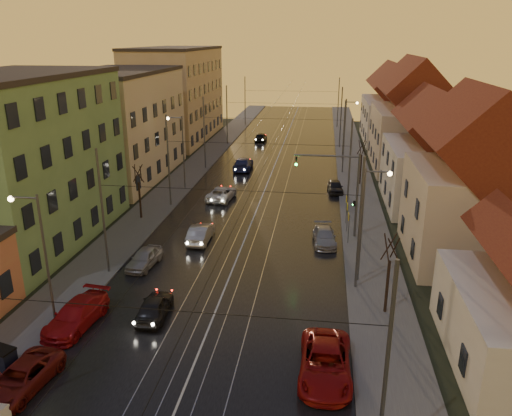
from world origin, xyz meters
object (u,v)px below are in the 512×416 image
at_px(driving_car_4, 261,137).
at_px(parked_right_0, 325,363).
at_px(parked_left_2, 76,315).
at_px(dumpster, 3,360).
at_px(parked_left_1, 21,378).
at_px(street_lamp_0, 40,249).
at_px(street_lamp_3, 346,124).
at_px(driving_car_2, 222,193).
at_px(street_lamp_1, 367,215).
at_px(traffic_light_mast, 345,184).
at_px(driving_car_1, 201,233).
at_px(parked_right_1, 324,236).
at_px(parked_right_2, 335,187).
at_px(driving_car_3, 243,164).
at_px(driving_car_0, 154,306).
at_px(parked_left_3, 144,258).
at_px(street_lamp_2, 180,145).

height_order(driving_car_4, parked_right_0, parked_right_0).
xyz_separation_m(parked_left_2, dumpster, (-1.65, -4.43, -0.02)).
height_order(driving_car_4, parked_left_1, driving_car_4).
xyz_separation_m(street_lamp_0, street_lamp_3, (18.21, 44.00, 0.00)).
bearing_deg(driving_car_2, street_lamp_1, 134.18).
xyz_separation_m(traffic_light_mast, driving_car_1, (-11.51, -2.45, -3.89)).
distance_m(parked_left_1, parked_right_1, 24.25).
bearing_deg(parked_right_2, parked_right_1, -99.22).
bearing_deg(driving_car_3, parked_left_2, 81.74).
xyz_separation_m(driving_car_0, driving_car_3, (-0.26, 35.23, 0.11)).
height_order(parked_left_2, parked_left_3, parked_left_2).
height_order(driving_car_4, dumpster, driving_car_4).
bearing_deg(parked_left_1, driving_car_4, 93.36).
relative_size(street_lamp_1, parked_right_2, 2.14).
height_order(driving_car_0, driving_car_4, driving_car_4).
height_order(street_lamp_2, traffic_light_mast, street_lamp_2).
distance_m(parked_right_1, dumpster, 24.41).
bearing_deg(street_lamp_2, parked_right_1, -41.01).
distance_m(parked_left_2, dumpster, 4.73).
bearing_deg(driving_car_1, driving_car_0, 89.85).
xyz_separation_m(driving_car_0, parked_left_2, (-4.11, -1.62, 0.05)).
xyz_separation_m(driving_car_0, driving_car_4, (-0.29, 53.36, 0.04)).
xyz_separation_m(street_lamp_1, driving_car_3, (-12.85, 29.07, -4.11)).
height_order(street_lamp_0, driving_car_1, street_lamp_0).
distance_m(street_lamp_1, parked_right_1, 8.13).
height_order(traffic_light_mast, parked_right_2, traffic_light_mast).
bearing_deg(traffic_light_mast, driving_car_4, 106.71).
distance_m(driving_car_1, parked_right_0, 18.89).
height_order(driving_car_4, parked_left_3, driving_car_4).
relative_size(parked_left_3, parked_right_2, 1.03).
xyz_separation_m(parked_right_0, parked_right_1, (-0.11, 16.82, -0.14)).
xyz_separation_m(street_lamp_1, driving_car_0, (-12.59, -6.16, -4.21)).
distance_m(street_lamp_3, driving_car_3, 15.16).
distance_m(parked_left_1, dumpster, 1.98).
bearing_deg(driving_car_1, driving_car_2, -87.70).
relative_size(driving_car_4, dumpster, 3.49).
xyz_separation_m(street_lamp_0, driving_car_1, (5.59, 13.54, -4.17)).
bearing_deg(driving_car_4, parked_left_3, 86.65).
distance_m(driving_car_0, driving_car_4, 53.36).
distance_m(street_lamp_0, driving_car_0, 7.26).
height_order(street_lamp_1, parked_left_2, street_lamp_1).
bearing_deg(parked_left_2, driving_car_0, 27.79).
bearing_deg(traffic_light_mast, driving_car_1, -167.97).
xyz_separation_m(street_lamp_2, dumpster, (-0.15, -32.21, -4.19)).
xyz_separation_m(driving_car_1, parked_left_3, (-2.95, -5.15, -0.05)).
distance_m(street_lamp_3, driving_car_2, 23.73).
bearing_deg(driving_car_3, parked_left_1, 82.51).
bearing_deg(street_lamp_3, parked_right_2, -95.65).
distance_m(traffic_light_mast, parked_left_3, 16.80).
height_order(driving_car_3, parked_right_0, driving_car_3).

